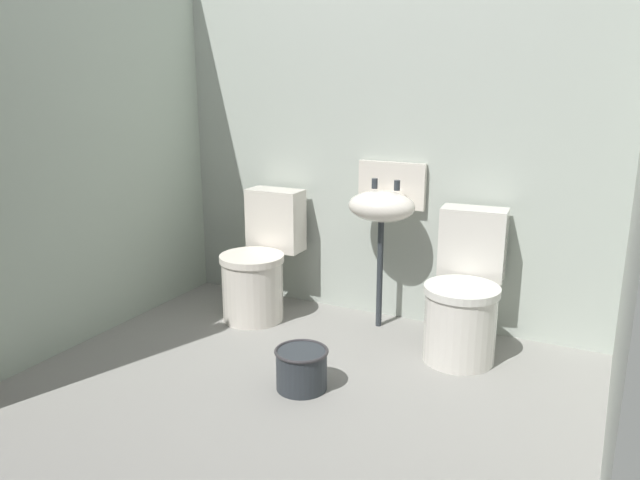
{
  "coord_description": "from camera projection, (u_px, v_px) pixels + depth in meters",
  "views": [
    {
      "loc": [
        1.33,
        -2.38,
        1.5
      ],
      "look_at": [
        0.0,
        0.29,
        0.7
      ],
      "focal_mm": 34.91,
      "sensor_mm": 36.0,
      "label": 1
    }
  ],
  "objects": [
    {
      "name": "bucket",
      "position": [
        302.0,
        368.0,
        3.04
      ],
      "size": [
        0.27,
        0.27,
        0.21
      ],
      "color": "#2D3338",
      "rests_on": "ground"
    },
    {
      "name": "toilet_left",
      "position": [
        260.0,
        266.0,
        3.93
      ],
      "size": [
        0.4,
        0.59,
        0.78
      ],
      "rotation": [
        0.0,
        0.0,
        3.15
      ],
      "color": "silver",
      "rests_on": "ground"
    },
    {
      "name": "ground_plane",
      "position": [
        294.0,
        400.0,
        3.03
      ],
      "size": [
        3.15,
        2.71,
        0.08
      ],
      "primitive_type": "cube",
      "color": "gray"
    },
    {
      "name": "wall_left",
      "position": [
        74.0,
        143.0,
        3.43
      ],
      "size": [
        0.1,
        2.51,
        2.26
      ],
      "primitive_type": "cube",
      "color": "#ACBCAA",
      "rests_on": "ground"
    },
    {
      "name": "sink",
      "position": [
        383.0,
        205.0,
        3.66
      ],
      "size": [
        0.42,
        0.35,
        0.99
      ],
      "color": "#2D3338",
      "rests_on": "ground"
    },
    {
      "name": "wall_back",
      "position": [
        387.0,
        137.0,
        3.77
      ],
      "size": [
        3.15,
        0.1,
        2.26
      ],
      "primitive_type": "cube",
      "color": "#B2BBB0",
      "rests_on": "ground"
    },
    {
      "name": "toilet_right",
      "position": [
        464.0,
        298.0,
        3.37
      ],
      "size": [
        0.43,
        0.62,
        0.78
      ],
      "rotation": [
        0.0,
        0.0,
        3.22
      ],
      "color": "silver",
      "rests_on": "ground"
    }
  ]
}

